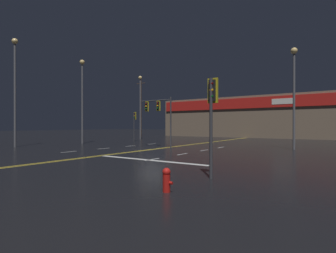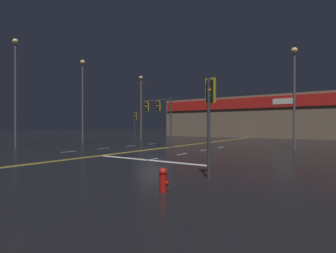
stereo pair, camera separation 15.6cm
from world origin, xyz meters
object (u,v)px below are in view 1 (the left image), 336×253
streetlight_near_left (82,90)px  fire_hydrant (167,179)px  streetlight_far_left (15,79)px  streetlight_near_right (294,84)px  traffic_signal_median (158,110)px  streetlight_median_approach (140,99)px  traffic_signal_corner_northwest (134,120)px  traffic_signal_corner_southeast (212,104)px

streetlight_near_left → fire_hydrant: streetlight_near_left is taller
streetlight_far_left → streetlight_near_right: bearing=27.6°
traffic_signal_median → streetlight_near_left: 10.38m
streetlight_median_approach → streetlight_far_left: 18.02m
traffic_signal_corner_northwest → streetlight_near_right: bearing=-5.7°
traffic_signal_corner_southeast → fire_hydrant: (-0.27, -2.80, -2.52)m
streetlight_median_approach → streetlight_near_right: bearing=-15.1°
traffic_signal_median → streetlight_median_approach: size_ratio=0.49×
streetlight_near_left → fire_hydrant: (20.48, -12.73, -5.76)m
traffic_signal_corner_northwest → streetlight_median_approach: (-2.37, 4.02, 3.29)m
traffic_signal_median → streetlight_near_right: bearing=20.3°
traffic_signal_corner_northwest → streetlight_near_left: (-1.56, -7.28, 3.28)m
traffic_signal_corner_southeast → traffic_signal_corner_northwest: 25.77m
traffic_signal_corner_southeast → streetlight_far_left: size_ratio=0.37×
traffic_signal_median → streetlight_near_right: (11.47, 4.24, 2.06)m
traffic_signal_corner_northwest → fire_hydrant: size_ratio=5.17×
traffic_signal_median → traffic_signal_corner_southeast: size_ratio=1.21×
streetlight_far_left → streetlight_median_approach: bearing=87.8°
streetlight_near_left → streetlight_near_right: (21.48, 5.30, -0.48)m
streetlight_near_right → streetlight_near_left: bearing=-166.1°
fire_hydrant → traffic_signal_median: bearing=127.2°
traffic_signal_corner_southeast → traffic_signal_corner_northwest: size_ratio=1.01×
streetlight_near_right → streetlight_median_approach: streetlight_median_approach is taller
fire_hydrant → traffic_signal_corner_northwest: bearing=133.4°
traffic_signal_corner_southeast → fire_hydrant: traffic_signal_corner_southeast is taller
streetlight_near_right → streetlight_median_approach: 23.08m
streetlight_far_left → fire_hydrant: size_ratio=13.96×
streetlight_median_approach → traffic_signal_corner_northwest: bearing=-59.5°
traffic_signal_median → streetlight_near_left: size_ratio=0.50×
streetlight_near_right → traffic_signal_median: bearing=-159.7°
streetlight_median_approach → fire_hydrant: (21.28, -24.03, -5.77)m
traffic_signal_median → fire_hydrant: size_ratio=6.33×
traffic_signal_corner_northwest → streetlight_far_left: (-3.07, -13.99, 3.77)m
traffic_signal_corner_northwest → streetlight_near_right: size_ratio=0.44×
traffic_signal_corner_northwest → streetlight_median_approach: size_ratio=0.40×
streetlight_near_left → traffic_signal_corner_northwest: bearing=77.9°
traffic_signal_corner_northwest → traffic_signal_corner_southeast: bearing=-41.9°
streetlight_near_left → traffic_signal_corner_southeast: bearing=-25.6°
traffic_signal_corner_southeast → streetlight_near_left: 23.23m
traffic_signal_median → streetlight_far_left: bearing=-146.0°
streetlight_median_approach → traffic_signal_median: bearing=-43.4°
streetlight_near_left → streetlight_median_approach: size_ratio=1.00×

